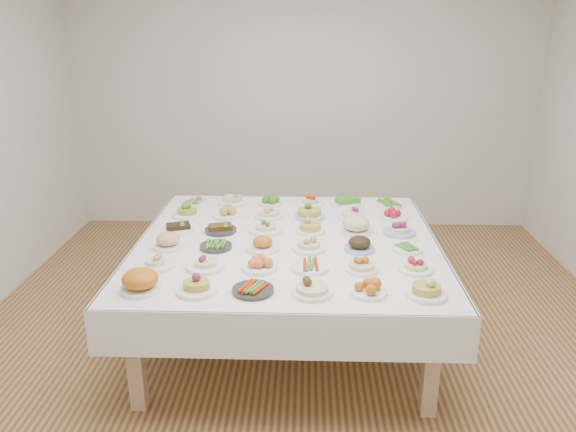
{
  "coord_description": "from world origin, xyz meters",
  "views": [
    {
      "loc": [
        0.03,
        -3.6,
        2.21
      ],
      "look_at": [
        -0.1,
        0.21,
        0.88
      ],
      "focal_mm": 35.0,
      "sensor_mm": 36.0,
      "label": 1
    }
  ],
  "objects_px": {
    "display_table": "(287,250)",
    "dish_18": "(178,226)",
    "dish_35": "(388,203)",
    "dish_0": "(140,279)"
  },
  "relations": [
    {
      "from": "dish_0",
      "to": "dish_18",
      "type": "height_order",
      "value": "dish_0"
    },
    {
      "from": "dish_18",
      "to": "dish_35",
      "type": "relative_size",
      "value": 1.01
    },
    {
      "from": "dish_18",
      "to": "dish_0",
      "type": "bearing_deg",
      "value": -90.33
    },
    {
      "from": "display_table",
      "to": "dish_0",
      "type": "height_order",
      "value": "dish_0"
    },
    {
      "from": "dish_18",
      "to": "display_table",
      "type": "bearing_deg",
      "value": -10.81
    },
    {
      "from": "display_table",
      "to": "dish_18",
      "type": "bearing_deg",
      "value": 169.19
    },
    {
      "from": "display_table",
      "to": "dish_18",
      "type": "relative_size",
      "value": 9.06
    },
    {
      "from": "display_table",
      "to": "dish_18",
      "type": "distance_m",
      "value": 0.82
    },
    {
      "from": "display_table",
      "to": "dish_0",
      "type": "relative_size",
      "value": 8.24
    },
    {
      "from": "dish_18",
      "to": "dish_35",
      "type": "xyz_separation_m",
      "value": [
        1.61,
        0.65,
        -0.02
      ]
    }
  ]
}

